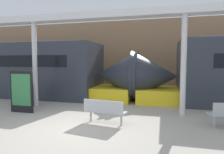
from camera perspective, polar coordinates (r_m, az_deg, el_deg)
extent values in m
plane|color=#A8A093|center=(6.43, -10.47, -14.29)|extent=(60.00, 60.00, 0.00)
cube|color=#937051|center=(14.51, 4.07, 6.09)|extent=(56.00, 0.20, 5.00)
cone|color=#2D333D|center=(10.57, 12.08, 0.27)|extent=(2.33, 2.63, 2.63)
cube|color=yellow|center=(10.68, 13.19, -4.94)|extent=(2.10, 2.46, 0.70)
cone|color=#2D333D|center=(10.84, 1.36, 0.46)|extent=(2.33, 2.63, 2.63)
cube|color=yellow|center=(11.00, 0.22, -4.55)|extent=(2.10, 2.46, 0.70)
cube|color=#ADB2B7|center=(6.73, -1.86, -9.80)|extent=(1.46, 0.67, 0.04)
cube|color=#ADB2B7|center=(6.50, -2.63, -8.36)|extent=(1.39, 0.27, 0.39)
cylinder|color=#ADB2B7|center=(7.04, -6.07, -10.98)|extent=(0.07, 0.07, 0.38)
cylinder|color=#ADB2B7|center=(6.57, 2.68, -12.08)|extent=(0.07, 0.07, 0.38)
cylinder|color=#ADB2B7|center=(7.18, 27.19, -11.12)|extent=(0.07, 0.07, 0.38)
cylinder|color=black|center=(10.12, -22.81, -5.08)|extent=(0.58, 0.58, 0.90)
cylinder|color=black|center=(10.06, -22.89, -2.37)|extent=(0.61, 0.61, 0.06)
cube|color=black|center=(8.86, -24.44, -3.87)|extent=(1.02, 0.06, 1.69)
cube|color=#38844C|center=(8.82, -24.60, -3.36)|extent=(0.87, 0.01, 1.28)
cylinder|color=silver|center=(9.86, -21.18, 3.23)|extent=(0.22, 0.22, 3.82)
cylinder|color=silver|center=(8.08, 19.74, 3.09)|extent=(0.22, 0.22, 3.82)
cube|color=silver|center=(10.05, -21.50, 14.98)|extent=(28.00, 0.60, 0.28)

